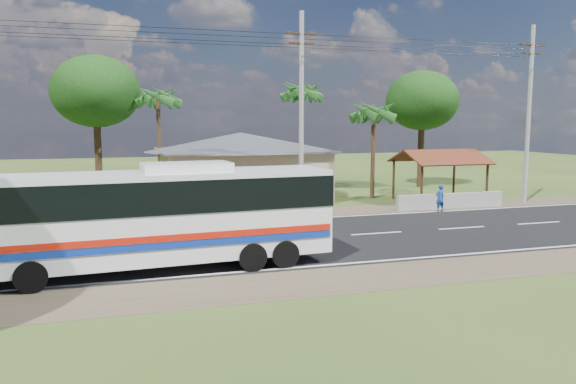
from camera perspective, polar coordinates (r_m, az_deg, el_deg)
name	(u,v)px	position (r m, az deg, el deg)	size (l,w,h in m)	color
ground	(283,240)	(24.48, -0.55, -4.87)	(120.00, 120.00, 0.00)	#2D4619
road	(283,240)	(24.48, -0.55, -4.85)	(120.00, 16.00, 0.03)	black
house	(241,159)	(36.87, -4.79, 3.32)	(12.40, 10.00, 5.00)	tan
waiting_shed	(440,159)	(37.23, 15.15, 3.27)	(5.20, 4.48, 3.35)	#3B2615
concrete_barrier	(450,201)	(34.50, 16.17, -0.87)	(7.00, 0.30, 0.90)	#9E9E99
utility_poles	(296,109)	(30.93, 0.79, 8.40)	(32.80, 2.22, 11.00)	#9E9E99
palm_near	(374,112)	(37.66, 8.70, 8.01)	(2.80, 2.80, 6.70)	#47301E
palm_mid	(302,92)	(40.58, 1.40, 10.08)	(2.80, 2.80, 8.20)	#47301E
palm_far	(158,98)	(39.10, -13.08, 9.30)	(2.80, 2.80, 7.70)	#47301E
tree_behind_house	(96,92)	(41.03, -18.96, 9.60)	(6.00, 6.00, 9.61)	#47301E
tree_behind_shed	(422,101)	(45.15, 13.48, 8.99)	(5.60, 5.60, 9.02)	#47301E
coach_bus	(158,210)	(19.56, -13.03, -1.80)	(12.11, 3.30, 3.72)	silver
motorcycle	(472,199)	(35.60, 18.17, -0.68)	(0.62, 1.77, 0.93)	black
person	(440,198)	(32.91, 15.18, -0.61)	(0.58, 0.38, 1.58)	navy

